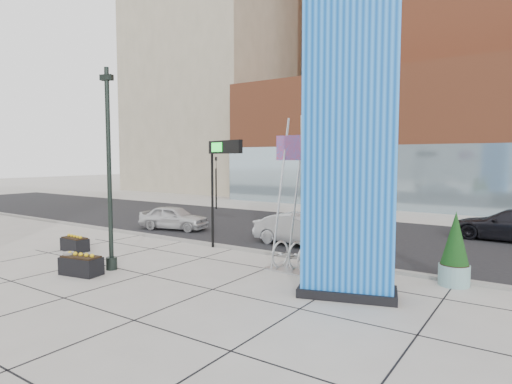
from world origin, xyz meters
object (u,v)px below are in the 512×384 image
Objects in this scene: blue_pylon at (350,141)px; concrete_bollard at (69,263)px; lamp_post at (110,188)px; overhead_street_sign at (226,156)px; car_silver_mid at (300,230)px; public_art_sculpture at (301,232)px; car_white_west at (174,218)px.

blue_pylon reaches higher than concrete_bollard.
lamp_post reaches higher than overhead_street_sign.
overhead_street_sign is (1.32, 5.01, 1.15)m from lamp_post.
concrete_bollard is 0.16× the size of overhead_street_sign.
lamp_post is 1.51× the size of overhead_street_sign.
blue_pylon reaches higher than car_silver_mid.
concrete_bollard is at bearing 156.33° from car_silver_mid.
public_art_sculpture is at bearing 128.06° from blue_pylon.
concrete_bollard is at bearing -126.94° from lamp_post.
car_white_west reaches higher than concrete_bollard.
blue_pylon is 1.70× the size of public_art_sculpture.
blue_pylon is at bearing -7.25° from overhead_street_sign.
concrete_bollard is 9.73m from car_silver_mid.
blue_pylon is at bearing 13.31° from lamp_post.
blue_pylon is 2.37× the size of car_white_west.
blue_pylon reaches higher than overhead_street_sign.
concrete_bollard is 0.17× the size of car_silver_mid.
overhead_street_sign is 1.22× the size of car_white_west.
lamp_post is (-8.14, -1.93, -1.54)m from blue_pylon.
public_art_sculpture is at bearing -147.71° from car_silver_mid.
blue_pylon is 8.16m from car_silver_mid.
lamp_post is 8.63m from car_silver_mid.
car_white_west is 7.89m from car_silver_mid.
overhead_street_sign is (-6.82, 3.09, -0.40)m from blue_pylon.
car_white_west is at bearing 112.13° from concrete_bollard.
public_art_sculpture is at bearing -125.26° from car_white_west.
car_white_west is (-3.48, 8.56, 0.30)m from concrete_bollard.
car_silver_mid is (4.41, 8.67, 0.35)m from concrete_bollard.
public_art_sculpture is at bearing -0.96° from overhead_street_sign.
car_white_west is (-5.65, 2.42, -3.40)m from overhead_street_sign.
overhead_street_sign reaches higher than concrete_bollard.
public_art_sculpture is 1.15× the size of overhead_street_sign.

